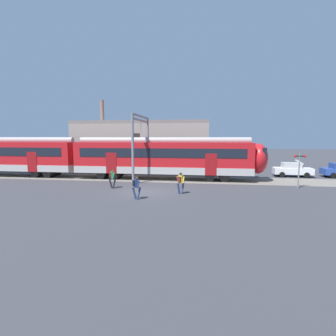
# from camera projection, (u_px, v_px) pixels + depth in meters

# --- Properties ---
(ground_plane) EXTENTS (160.00, 160.00, 0.00)m
(ground_plane) POSITION_uv_depth(u_px,v_px,m) (147.00, 192.00, 20.80)
(ground_plane) COLOR #38383D
(track_bed) EXTENTS (80.00, 4.40, 0.01)m
(track_bed) POSITION_uv_depth(u_px,v_px,m) (64.00, 177.00, 28.85)
(track_bed) COLOR slate
(track_bed) RESTS_ON ground
(commuter_train) EXTENTS (56.65, 3.07, 4.73)m
(commuter_train) POSITION_uv_depth(u_px,v_px,m) (7.00, 156.00, 29.54)
(commuter_train) COLOR #B7B2AD
(commuter_train) RESTS_ON ground
(pedestrian_green) EXTENTS (0.71, 0.51, 1.67)m
(pedestrian_green) POSITION_uv_depth(u_px,v_px,m) (112.00, 177.00, 22.23)
(pedestrian_green) COLOR #28282D
(pedestrian_green) RESTS_ON ground
(pedestrian_navy) EXTENTS (0.71, 0.52, 1.67)m
(pedestrian_navy) POSITION_uv_depth(u_px,v_px,m) (136.00, 185.00, 18.29)
(pedestrian_navy) COLOR navy
(pedestrian_navy) RESTS_ON ground
(pedestrian_yellow) EXTENTS (0.67, 0.55, 1.67)m
(pedestrian_yellow) POSITION_uv_depth(u_px,v_px,m) (180.00, 181.00, 20.06)
(pedestrian_yellow) COLOR navy
(pedestrian_yellow) RESTS_ON ground
(parked_car_white) EXTENTS (4.07, 1.90, 1.54)m
(parked_car_white) POSITION_uv_depth(u_px,v_px,m) (292.00, 170.00, 28.81)
(parked_car_white) COLOR silver
(parked_car_white) RESTS_ON ground
(catenary_gantry) EXTENTS (0.24, 6.64, 6.53)m
(catenary_gantry) POSITION_uv_depth(u_px,v_px,m) (141.00, 137.00, 27.11)
(catenary_gantry) COLOR gray
(catenary_gantry) RESTS_ON ground
(crossing_signal) EXTENTS (0.96, 0.22, 3.00)m
(crossing_signal) POSITION_uv_depth(u_px,v_px,m) (299.00, 165.00, 22.13)
(crossing_signal) COLOR gray
(crossing_signal) RESTS_ON ground
(background_building) EXTENTS (17.58, 5.00, 9.20)m
(background_building) POSITION_uv_depth(u_px,v_px,m) (141.00, 146.00, 34.59)
(background_building) COLOR gray
(background_building) RESTS_ON ground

